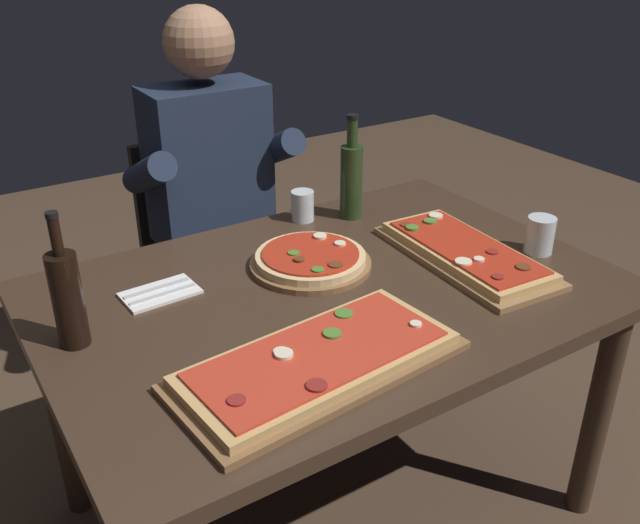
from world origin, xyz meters
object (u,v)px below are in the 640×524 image
object	(u,v)px
oil_bottle_amber	(351,178)
dining_table	(331,320)
tumbler_near_camera	(303,206)
seated_diner	(216,193)
diner_chair	(206,249)
tumbler_far_side	(540,235)
pizza_round_far	(311,260)
pizza_rectangular_front	(319,361)
wine_bottle_dark	(67,297)
pizza_rectangular_left	(465,253)

from	to	relation	value
oil_bottle_amber	dining_table	bearing A→B (deg)	-131.21
tumbler_near_camera	seated_diner	bearing A→B (deg)	111.20
seated_diner	diner_chair	bearing A→B (deg)	90.00
tumbler_far_side	pizza_round_far	bearing A→B (deg)	155.42
pizza_rectangular_front	tumbler_far_side	bearing A→B (deg)	9.43
pizza_rectangular_front	pizza_round_far	world-z (taller)	same
seated_diner	wine_bottle_dark	bearing A→B (deg)	-134.50
dining_table	pizza_rectangular_front	bearing A→B (deg)	-127.69
pizza_round_far	oil_bottle_amber	distance (m)	0.37
pizza_round_far	wine_bottle_dark	bearing A→B (deg)	-177.22
pizza_round_far	oil_bottle_amber	xyz separation A→B (m)	(0.28, 0.22, 0.11)
pizza_rectangular_left	pizza_round_far	world-z (taller)	same
pizza_rectangular_left	seated_diner	size ratio (longest dim) A/B	0.41
pizza_rectangular_front	seated_diner	world-z (taller)	seated_diner
wine_bottle_dark	pizza_round_far	bearing A→B (deg)	2.78
dining_table	oil_bottle_amber	world-z (taller)	oil_bottle_amber
pizza_round_far	tumbler_far_side	bearing A→B (deg)	-24.58
seated_diner	oil_bottle_amber	bearing A→B (deg)	-55.83
dining_table	pizza_rectangular_front	world-z (taller)	pizza_rectangular_front
dining_table	tumbler_near_camera	distance (m)	0.45
oil_bottle_amber	tumbler_far_side	bearing A→B (deg)	-58.67
wine_bottle_dark	tumbler_far_side	xyz separation A→B (m)	(1.19, -0.23, -0.06)
pizza_round_far	tumbler_far_side	xyz separation A→B (m)	(0.57, -0.26, 0.03)
dining_table	wine_bottle_dark	size ratio (longest dim) A/B	4.55
diner_chair	pizza_rectangular_front	bearing A→B (deg)	-102.02
wine_bottle_dark	diner_chair	bearing A→B (deg)	50.37
tumbler_far_side	seated_diner	world-z (taller)	seated_diner
pizza_rectangular_front	tumbler_far_side	size ratio (longest dim) A/B	6.19
pizza_rectangular_left	diner_chair	bearing A→B (deg)	111.26
pizza_round_far	oil_bottle_amber	size ratio (longest dim) A/B	1.01
wine_bottle_dark	oil_bottle_amber	bearing A→B (deg)	15.39
pizza_rectangular_front	pizza_round_far	xyz separation A→B (m)	(0.23, 0.39, -0.00)
pizza_round_far	seated_diner	xyz separation A→B (m)	(0.01, 0.61, -0.02)
tumbler_far_side	seated_diner	xyz separation A→B (m)	(-0.56, 0.87, -0.05)
pizza_round_far	tumbler_near_camera	world-z (taller)	tumbler_near_camera
pizza_round_far	wine_bottle_dark	distance (m)	0.63
wine_bottle_dark	diner_chair	xyz separation A→B (m)	(0.63, 0.76, -0.37)
pizza_round_far	diner_chair	xyz separation A→B (m)	(0.01, 0.73, -0.27)
pizza_rectangular_front	tumbler_near_camera	xyz separation A→B (m)	(0.37, 0.67, 0.03)
oil_bottle_amber	diner_chair	bearing A→B (deg)	117.51
pizza_rectangular_left	oil_bottle_amber	xyz separation A→B (m)	(-0.09, 0.41, 0.11)
pizza_rectangular_left	wine_bottle_dark	distance (m)	1.01
oil_bottle_amber	seated_diner	size ratio (longest dim) A/B	0.24
pizza_round_far	oil_bottle_amber	world-z (taller)	oil_bottle_amber
wine_bottle_dark	seated_diner	world-z (taller)	seated_diner
dining_table	oil_bottle_amber	xyz separation A→B (m)	(0.30, 0.34, 0.22)
oil_bottle_amber	diner_chair	xyz separation A→B (m)	(-0.27, 0.51, -0.38)
tumbler_near_camera	tumbler_far_side	world-z (taller)	tumbler_far_side
dining_table	pizza_rectangular_front	xyz separation A→B (m)	(-0.21, -0.27, 0.12)
dining_table	pizza_round_far	size ratio (longest dim) A/B	4.37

